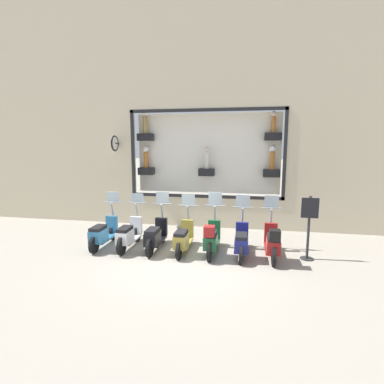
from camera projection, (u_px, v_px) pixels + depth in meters
The scene contains 10 objects.
ground_plane at pixel (188, 260), 8.22m from camera, with size 120.00×120.00×0.00m, color gray.
building_facade at pixel (207, 105), 11.01m from camera, with size 1.22×36.00×9.01m.
scooter_red_0 at pixel (272, 242), 8.21m from camera, with size 1.80×0.61×1.65m.
scooter_navy_1 at pixel (241, 242), 8.43m from camera, with size 1.80×0.60×1.64m.
scooter_green_2 at pixel (212, 238), 8.52m from camera, with size 1.81×0.60×1.70m.
scooter_olive_3 at pixel (183, 238), 8.73m from camera, with size 1.80×0.60×1.59m.
scooter_black_4 at pixel (155, 236), 8.88m from camera, with size 1.81×0.60×1.66m.
scooter_white_5 at pixel (129, 235), 9.03m from camera, with size 1.81×0.61×1.58m.
scooter_teal_6 at pixel (103, 233), 9.19m from camera, with size 1.80×0.61×1.61m.
shop_sign_post at pixel (309, 225), 8.13m from camera, with size 0.36×0.45×1.77m.
Camera 1 is at (-7.68, -1.55, 3.12)m, focal length 28.00 mm.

